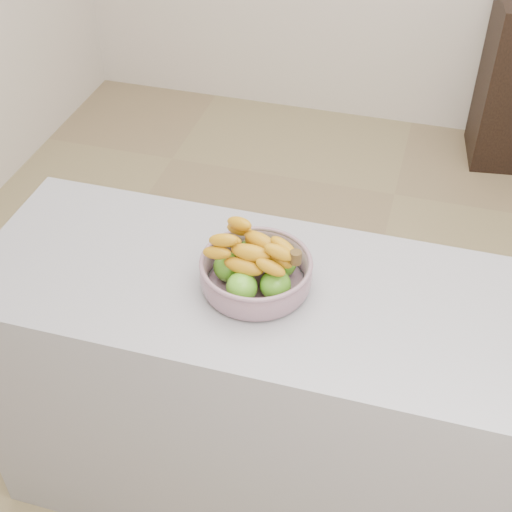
{
  "coord_description": "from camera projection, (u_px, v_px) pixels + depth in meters",
  "views": [
    {
      "loc": [
        0.14,
        -1.87,
        2.16
      ],
      "look_at": [
        -0.24,
        -0.56,
        1.0
      ],
      "focal_mm": 50.0,
      "sensor_mm": 36.0,
      "label": 1
    }
  ],
  "objects": [
    {
      "name": "counter",
      "position": [
        333.0,
        412.0,
        2.09
      ],
      "size": [
        2.0,
        0.6,
        0.9
      ],
      "primitive_type": "cube",
      "color": "#95969D",
      "rests_on": "ground"
    },
    {
      "name": "ground",
      "position": [
        353.0,
        371.0,
        2.8
      ],
      "size": [
        4.0,
        4.0,
        0.0
      ],
      "primitive_type": "plane",
      "color": "#8B7D55",
      "rests_on": "ground"
    },
    {
      "name": "fruit_bowl",
      "position": [
        256.0,
        270.0,
        1.82
      ],
      "size": [
        0.29,
        0.29,
        0.16
      ],
      "rotation": [
        0.0,
        0.0,
        -0.24
      ],
      "color": "#8D95A9",
      "rests_on": "counter"
    }
  ]
}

